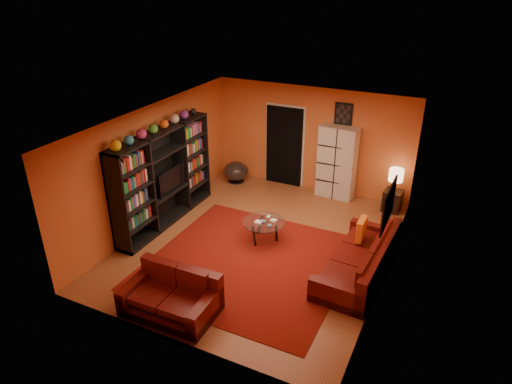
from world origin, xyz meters
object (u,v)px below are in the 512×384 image
at_px(entertainment_unit, 164,177).
at_px(loveseat, 173,295).
at_px(tv, 168,179).
at_px(table_lamp, 396,176).
at_px(side_table, 392,201).
at_px(storage_cabinet, 337,162).
at_px(coffee_table, 264,224).
at_px(bowl_chair, 236,171).
at_px(sofa, 362,261).

bearing_deg(entertainment_unit, loveseat, -52.51).
bearing_deg(loveseat, tv, 34.74).
bearing_deg(table_lamp, entertainment_unit, -149.21).
bearing_deg(entertainment_unit, side_table, 30.79).
bearing_deg(storage_cabinet, loveseat, -98.56).
distance_m(storage_cabinet, table_lamp, 1.43).
bearing_deg(tv, coffee_table, -88.06).
distance_m(loveseat, table_lamp, 5.72).
bearing_deg(storage_cabinet, entertainment_unit, -133.12).
height_order(tv, table_lamp, tv).
xyz_separation_m(entertainment_unit, bowl_chair, (0.41, 2.50, -0.76)).
distance_m(tv, sofa, 4.43).
bearing_deg(side_table, table_lamp, 0.00).
xyz_separation_m(loveseat, coffee_table, (0.45, 2.57, 0.11)).
relative_size(coffee_table, side_table, 1.75).
bearing_deg(side_table, coffee_table, -130.65).
relative_size(entertainment_unit, table_lamp, 5.55).
distance_m(side_table, table_lamp, 0.64).
distance_m(loveseat, coffee_table, 2.61).
xyz_separation_m(sofa, loveseat, (-2.56, -2.29, 0.00)).
distance_m(entertainment_unit, coffee_table, 2.40).
distance_m(bowl_chair, side_table, 4.03).
relative_size(tv, storage_cabinet, 0.51).
bearing_deg(coffee_table, tv, -178.06).
bearing_deg(tv, storage_cabinet, -47.43).
xyz_separation_m(side_table, table_lamp, (0.00, 0.00, 0.64)).
bearing_deg(tv, table_lamp, -59.66).
bearing_deg(coffee_table, storage_cabinet, 74.87).
xyz_separation_m(sofa, side_table, (0.02, 2.77, -0.03)).
bearing_deg(bowl_chair, sofa, -33.30).
relative_size(entertainment_unit, coffee_table, 3.43).
bearing_deg(sofa, loveseat, -135.18).
relative_size(sofa, side_table, 4.88).
distance_m(sofa, side_table, 2.78).
distance_m(coffee_table, storage_cabinet, 2.79).
bearing_deg(tv, bowl_chair, -8.51).
bearing_deg(bowl_chair, tv, -98.51).
distance_m(tv, table_lamp, 5.09).
xyz_separation_m(tv, sofa, (4.37, -0.21, -0.70)).
bearing_deg(loveseat, bowl_chair, 15.20).
height_order(loveseat, table_lamp, table_lamp).
bearing_deg(tv, loveseat, -144.12).
distance_m(entertainment_unit, storage_cabinet, 4.12).
xyz_separation_m(storage_cabinet, table_lamp, (1.42, -0.16, -0.01)).
distance_m(entertainment_unit, sofa, 4.48).
bearing_deg(storage_cabinet, tv, -133.44).
relative_size(sofa, bowl_chair, 3.72).
bearing_deg(bowl_chair, loveseat, -73.66).
distance_m(coffee_table, bowl_chair, 3.01).
xyz_separation_m(tv, bowl_chair, (0.36, 2.42, -0.69)).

